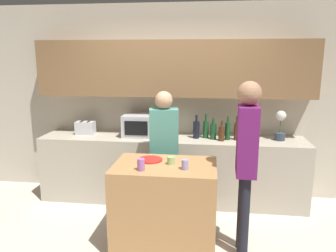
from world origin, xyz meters
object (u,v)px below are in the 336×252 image
(microwave, at_px, (143,125))
(cup_2, at_px, (185,164))
(bottle_5, at_px, (237,131))
(bottle_7, at_px, (254,135))
(toaster, at_px, (85,128))
(bottle_6, at_px, (246,133))
(bottle_2, at_px, (213,131))
(plate_on_island, at_px, (150,160))
(person_left, at_px, (164,145))
(potted_plant, at_px, (280,125))
(bottle_1, at_px, (206,129))
(bottle_3, at_px, (221,133))
(person_center, at_px, (246,154))
(bottle_0, at_px, (196,129))
(cup_1, at_px, (171,160))
(cup_0, at_px, (141,165))

(microwave, height_order, cup_2, microwave)
(bottle_5, relative_size, bottle_7, 1.33)
(microwave, distance_m, toaster, 0.83)
(bottle_5, relative_size, bottle_6, 1.26)
(bottle_2, height_order, plate_on_island, bottle_2)
(person_left, bearing_deg, potted_plant, -167.31)
(bottle_7, bearing_deg, bottle_2, 172.79)
(bottle_1, bearing_deg, bottle_7, -11.33)
(bottle_2, distance_m, bottle_6, 0.43)
(bottle_3, height_order, bottle_6, bottle_3)
(person_center, bearing_deg, bottle_5, 2.39)
(bottle_0, relative_size, bottle_5, 1.00)
(plate_on_island, height_order, cup_1, cup_1)
(plate_on_island, relative_size, person_center, 0.15)
(bottle_0, distance_m, person_center, 1.30)
(bottle_1, height_order, person_center, person_center)
(bottle_7, relative_size, person_left, 0.15)
(microwave, height_order, bottle_5, bottle_5)
(microwave, bearing_deg, bottle_5, -2.78)
(bottle_2, xyz_separation_m, bottle_3, (0.11, -0.07, -0.01))
(bottle_1, bearing_deg, plate_on_island, -117.96)
(bottle_0, xyz_separation_m, person_left, (-0.37, -0.55, -0.08))
(bottle_1, relative_size, bottle_6, 1.29)
(bottle_0, xyz_separation_m, cup_1, (-0.21, -1.14, -0.08))
(toaster, distance_m, cup_1, 1.80)
(bottle_0, bearing_deg, bottle_1, 14.14)
(person_left, bearing_deg, bottle_6, -161.62)
(potted_plant, distance_m, bottle_5, 0.57)
(potted_plant, distance_m, bottle_6, 0.46)
(bottle_5, bearing_deg, person_center, -89.74)
(bottle_3, xyz_separation_m, cup_0, (-0.81, -1.26, -0.04))
(toaster, distance_m, cup_2, 2.00)
(person_center, bearing_deg, cup_2, 100.58)
(bottle_0, xyz_separation_m, bottle_7, (0.75, -0.09, -0.03))
(bottle_6, bearing_deg, bottle_2, -179.42)
(bottle_3, height_order, person_left, person_left)
(potted_plant, relative_size, cup_1, 4.91)
(cup_0, distance_m, person_left, 0.82)
(toaster, height_order, bottle_2, bottle_2)
(bottle_2, bearing_deg, toaster, 178.10)
(potted_plant, xyz_separation_m, bottle_7, (-0.34, -0.13, -0.11))
(bottle_6, height_order, person_left, person_left)
(toaster, relative_size, bottle_0, 0.82)
(bottle_5, distance_m, person_left, 1.04)
(microwave, height_order, cup_1, microwave)
(bottle_5, bearing_deg, bottle_6, 3.83)
(bottle_1, bearing_deg, person_left, -130.32)
(bottle_1, bearing_deg, cup_0, -113.47)
(bottle_0, bearing_deg, cup_2, -92.46)
(toaster, relative_size, bottle_2, 0.88)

